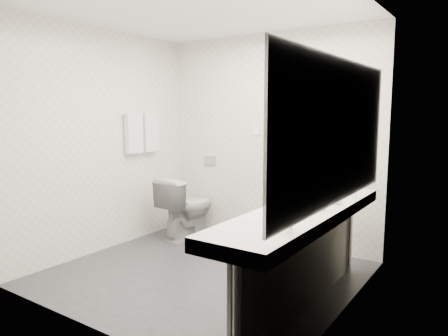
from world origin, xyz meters
The scene contains 31 objects.
floor centered at (0.00, 0.00, 0.00)m, with size 2.80×2.80×0.00m, color #2D2E33.
ceiling centered at (0.00, 0.00, 2.50)m, with size 2.80×2.80×0.00m, color white.
wall_back centered at (0.00, 1.30, 1.25)m, with size 2.80×2.80×0.00m, color white.
wall_front centered at (0.00, -1.30, 1.25)m, with size 2.80×2.80×0.00m, color white.
wall_left centered at (-1.40, 0.00, 1.25)m, with size 2.60×2.60×0.00m, color white.
wall_right centered at (1.40, 0.00, 1.25)m, with size 2.60×2.60×0.00m, color white.
vanity_counter centered at (1.12, -0.20, 0.80)m, with size 0.55×2.20×0.10m, color white.
vanity_panel centered at (1.15, -0.20, 0.38)m, with size 0.03×2.15×0.75m, color #98978F.
vanity_post_near centered at (1.18, -1.24, 0.38)m, with size 0.06×0.06×0.75m, color silver.
vanity_post_far centered at (1.18, 0.84, 0.38)m, with size 0.06×0.06×0.75m, color silver.
mirror centered at (1.39, -0.20, 1.45)m, with size 0.02×2.20×1.05m, color #B2BCC6.
basin_near centered at (1.12, -0.85, 0.83)m, with size 0.40×0.31×0.05m, color white.
basin_far centered at (1.12, 0.45, 0.83)m, with size 0.40×0.31×0.05m, color white.
faucet_near centered at (1.32, -0.85, 0.92)m, with size 0.04×0.04×0.15m, color silver.
faucet_far centered at (1.32, 0.45, 0.92)m, with size 0.04×0.04×0.15m, color silver.
soap_bottle_a centered at (1.18, -0.23, 0.91)m, with size 0.05×0.05×0.12m, color beige.
soap_bottle_c centered at (1.28, -0.18, 0.91)m, with size 0.05×0.05×0.12m, color beige.
glass_left centered at (1.30, 0.09, 0.90)m, with size 0.06×0.06×0.11m, color silver.
glass_right centered at (1.23, 0.12, 0.91)m, with size 0.07×0.07×0.12m, color silver.
toilet centered at (-0.90, 0.86, 0.39)m, with size 0.44×0.77×0.78m, color white.
flush_plate centered at (-0.85, 1.29, 0.95)m, with size 0.18×0.02×0.12m, color #B2B5BA.
pedal_bin centered at (-0.14, 1.14, 0.13)m, with size 0.19×0.19×0.26m, color #B2B5BA.
bin_lid centered at (-0.14, 1.14, 0.27)m, with size 0.19×0.19×0.01m, color #B2B5BA.
towel_rail centered at (-1.35, 0.55, 1.55)m, with size 0.02×0.02×0.62m, color silver.
towel_near centered at (-1.34, 0.41, 1.33)m, with size 0.07×0.24×0.48m, color white.
towel_far centered at (-1.34, 0.69, 1.33)m, with size 0.07×0.24×0.48m, color white.
dryer_cradle centered at (0.25, 1.27, 1.50)m, with size 0.10×0.04×0.14m, color gray.
dryer_barrel centered at (0.25, 1.20, 1.53)m, with size 0.08×0.08×0.14m, color gray.
dryer_cord centered at (0.25, 1.26, 1.25)m, with size 0.02×0.02×0.35m, color black.
switch_plate_a centered at (-0.15, 1.29, 1.35)m, with size 0.09×0.02×0.09m, color white.
switch_plate_b centered at (0.55, 1.29, 1.35)m, with size 0.09×0.02×0.09m, color white.
Camera 1 is at (2.40, -3.16, 1.59)m, focal length 33.55 mm.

